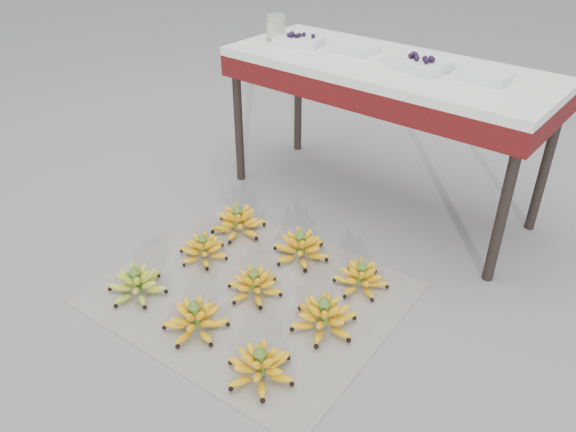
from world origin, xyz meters
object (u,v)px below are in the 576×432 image
Objects in this scene: bunch_mid_center at (255,284)px; tray_far_left at (299,41)px; newspaper_mat at (251,292)px; bunch_front_center at (195,319)px; bunch_front_right at (260,366)px; tray_left at (353,48)px; bunch_back_center at (301,248)px; tray_far_right at (483,76)px; vendor_table at (386,80)px; tray_right at (418,64)px; bunch_front_left at (137,284)px; bunch_back_right at (361,278)px; glass_jar at (276,28)px; bunch_mid_left at (203,249)px; bunch_mid_right at (324,317)px; bunch_back_left at (238,222)px.

tray_far_left reaches higher than bunch_mid_center.
newspaper_mat is 0.32m from bunch_front_center.
bunch_front_right is 1.25× the size of tray_left.
tray_left is (-0.24, 0.73, 0.76)m from bunch_back_center.
tray_far_right is (0.45, 1.06, 0.76)m from bunch_mid_center.
tray_far_right is (0.48, 0.02, 0.11)m from vendor_table.
newspaper_mat is at bearing -99.70° from tray_right.
newspaper_mat is at bearing -91.63° from bunch_back_center.
bunch_front_right is at bearing -67.58° from tray_left.
bunch_back_right is (0.74, 0.66, -0.00)m from bunch_front_left.
tray_left is 0.47m from glass_jar.
newspaper_mat is 5.02× the size of bunch_mid_left.
tray_left is at bearing 128.29° from bunch_back_right.
tray_far_left is at bearing 142.98° from bunch_back_right.
bunch_back_center is at bearing -72.12° from tray_left.
bunch_front_left is 1.80m from tray_far_right.
tray_left is at bearing 124.46° from bunch_front_right.
bunch_mid_center is at bearing 146.55° from bunch_front_right.
bunch_front_left is at bearing -157.01° from bunch_mid_center.
bunch_mid_center is at bearing -156.59° from bunch_mid_right.
bunch_mid_right is at bearing 97.93° from bunch_front_right.
bunch_mid_right is 1.43× the size of tray_left.
tray_far_left is at bearing 135.98° from bunch_front_center.
bunch_front_right is 1.09× the size of tray_far_left.
bunch_back_center is (0.39, 0.02, -0.00)m from bunch_back_left.
tray_far_right reaches higher than newspaper_mat.
bunch_front_right is 1.58m from tray_right.
bunch_front_left is 1.14× the size of tray_left.
bunch_back_center is at bearing 178.89° from bunch_back_right.
bunch_back_center reaches higher than bunch_front_left.
bunch_back_right is 0.86× the size of tray_far_left.
bunch_front_left is 2.11× the size of glass_jar.
bunch_back_center is at bearing -89.15° from vendor_table.
glass_jar is (-1.08, 0.99, 0.80)m from bunch_mid_right.
bunch_mid_center reaches higher than bunch_mid_left.
tray_far_right is (0.12, 0.73, 0.76)m from bunch_back_right.
bunch_back_left is at bearing -128.34° from tray_right.
vendor_table is (-0.39, 1.02, 0.65)m from bunch_mid_right.
bunch_mid_center is 0.34m from bunch_back_center.
bunch_back_left is at bearing 98.80° from bunch_mid_left.
tray_far_left reaches higher than bunch_back_right.
bunch_mid_left is 0.82× the size of bunch_back_left.
bunch_back_left reaches higher than bunch_back_right.
tray_right is (-0.21, 1.00, 0.76)m from bunch_mid_right.
bunch_back_center is 1.08m from tray_left.
bunch_mid_right is 1.30× the size of bunch_back_center.
tray_far_right is at bearing 80.82° from bunch_back_right.
bunch_back_right is at bearing 28.69° from bunch_mid_center.
bunch_front_right is at bearing -25.77° from bunch_mid_left.
tray_far_right is (0.83, 1.02, 0.76)m from bunch_mid_left.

